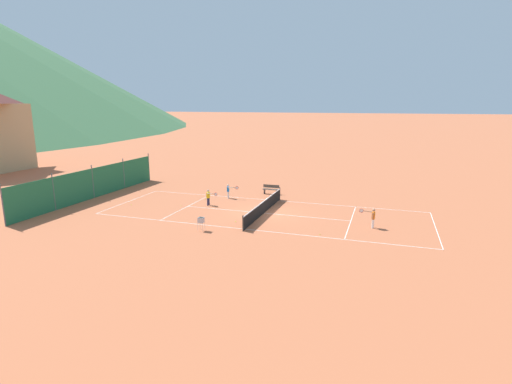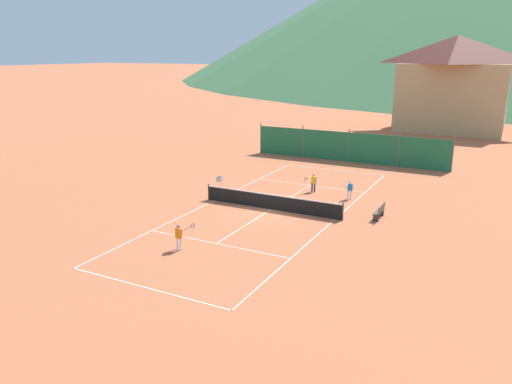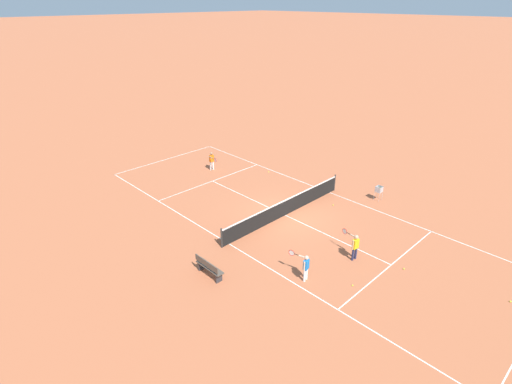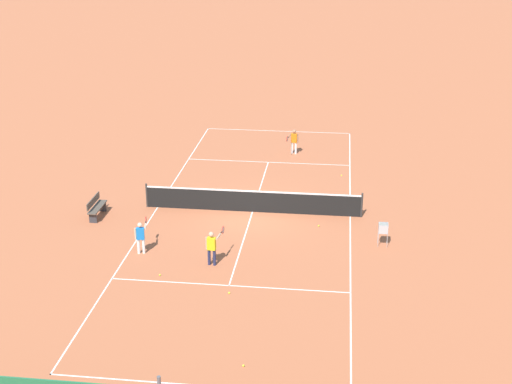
% 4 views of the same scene
% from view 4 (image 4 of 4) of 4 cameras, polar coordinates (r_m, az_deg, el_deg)
% --- Properties ---
extents(ground_plane, '(600.00, 600.00, 0.00)m').
position_cam_4_polar(ground_plane, '(30.08, -0.28, -1.59)').
color(ground_plane, '#B7603D').
extents(court_line_markings, '(8.25, 23.85, 0.01)m').
position_cam_4_polar(court_line_markings, '(30.08, -0.28, -1.59)').
color(court_line_markings, white).
rests_on(court_line_markings, ground).
extents(tennis_net, '(9.18, 0.08, 1.06)m').
position_cam_4_polar(tennis_net, '(29.89, -0.29, -0.71)').
color(tennis_net, '#2D2D2D').
rests_on(tennis_net, ground).
extents(player_near_service, '(0.56, 1.04, 1.31)m').
position_cam_4_polar(player_near_service, '(37.08, 3.04, 4.18)').
color(player_near_service, white).
rests_on(player_near_service, ground).
extents(player_near_baseline, '(0.53, 1.04, 1.30)m').
position_cam_4_polar(player_near_baseline, '(25.46, -3.53, -4.28)').
color(player_near_baseline, '#23284C').
rests_on(player_near_baseline, ground).
extents(player_far_service, '(0.41, 1.07, 1.24)m').
position_cam_4_polar(player_far_service, '(26.61, -9.21, -3.42)').
color(player_far_service, white).
rests_on(player_far_service, ground).
extents(tennis_ball_alley_right, '(0.07, 0.07, 0.07)m').
position_cam_4_polar(tennis_ball_alley_right, '(20.45, -1.02, -13.72)').
color(tennis_ball_alley_right, '#CCE033').
rests_on(tennis_ball_alley_right, ground).
extents(tennis_ball_alley_left, '(0.07, 0.07, 0.07)m').
position_cam_4_polar(tennis_ball_alley_left, '(34.37, 6.85, 1.34)').
color(tennis_ball_alley_left, '#CCE033').
rests_on(tennis_ball_alley_left, ground).
extents(tennis_ball_mid_court, '(0.07, 0.07, 0.07)m').
position_cam_4_polar(tennis_ball_mid_court, '(23.89, -2.16, -8.07)').
color(tennis_ball_mid_court, '#CCE033').
rests_on(tennis_ball_mid_court, ground).
extents(tennis_ball_service_box, '(0.07, 0.07, 0.07)m').
position_cam_4_polar(tennis_ball_service_box, '(25.19, -7.70, -6.60)').
color(tennis_ball_service_box, '#CCE033').
rests_on(tennis_ball_service_box, ground).
extents(tennis_ball_by_net_right, '(0.07, 0.07, 0.07)m').
position_cam_4_polar(tennis_ball_by_net_right, '(28.80, 5.04, -2.71)').
color(tennis_ball_by_net_right, '#CCE033').
rests_on(tennis_ball_by_net_right, ground).
extents(ball_hopper, '(0.36, 0.36, 0.89)m').
position_cam_4_polar(ball_hopper, '(27.29, 10.13, -2.98)').
color(ball_hopper, '#B7B7BC').
rests_on(ball_hopper, ground).
extents(courtside_bench, '(0.36, 1.50, 0.84)m').
position_cam_4_polar(courtside_bench, '(30.15, -12.66, -1.17)').
color(courtside_bench, '#51473D').
rests_on(courtside_bench, ground).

